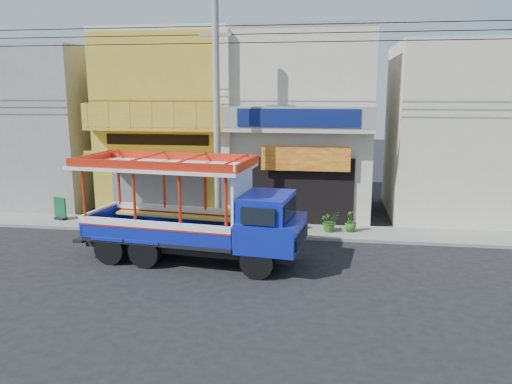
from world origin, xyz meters
TOP-DOWN VIEW (x-y plane):
  - ground at (0.00, 0.00)m, footprint 90.00×90.00m
  - sidewalk at (0.00, 4.00)m, footprint 30.00×2.00m
  - shophouse_left at (-4.00, 7.96)m, footprint 6.00×7.50m
  - shophouse_right at (2.00, 7.96)m, footprint 6.00×6.75m
  - party_pilaster at (-1.00, 4.85)m, footprint 0.35×0.30m
  - filler_building_left at (-11.00, 8.00)m, footprint 6.00×6.00m
  - filler_building_right at (9.00, 8.00)m, footprint 6.00×6.00m
  - utility_pole at (-0.85, 3.30)m, footprint 28.00×0.26m
  - songthaew_truck at (-0.64, 0.02)m, footprint 7.69×3.25m
  - green_sign at (-8.17, 4.10)m, footprint 0.62×0.43m
  - potted_plant_a at (3.35, 3.95)m, footprint 0.95×0.89m
  - potted_plant_b at (1.79, 3.82)m, footprint 0.51×0.57m
  - potted_plant_c at (4.17, 4.07)m, footprint 0.62×0.62m

SIDE VIEW (x-z plane):
  - ground at x=0.00m, z-range 0.00..0.00m
  - sidewalk at x=0.00m, z-range 0.00..0.12m
  - green_sign at x=-8.17m, z-range 0.04..1.01m
  - potted_plant_a at x=3.35m, z-range 0.12..0.98m
  - potted_plant_c at x=4.17m, z-range 0.12..0.99m
  - potted_plant_b at x=1.79m, z-range 0.12..1.00m
  - songthaew_truck at x=-0.64m, z-range -0.06..3.42m
  - filler_building_left at x=-11.00m, z-range 0.00..7.60m
  - filler_building_right at x=9.00m, z-range 0.00..7.60m
  - party_pilaster at x=-1.00m, z-range 0.00..8.00m
  - shophouse_right at x=2.00m, z-range -0.01..8.23m
  - shophouse_left at x=-4.00m, z-range -0.01..8.23m
  - utility_pole at x=-0.85m, z-range 0.53..9.53m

